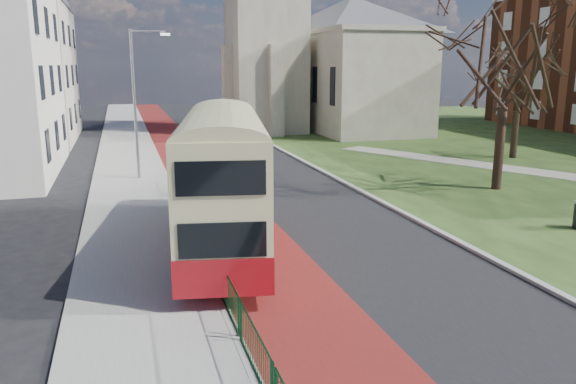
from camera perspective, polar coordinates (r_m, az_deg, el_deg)
name	(u,v)px	position (r m, az deg, el deg)	size (l,w,h in m)	color
ground	(328,294)	(16.05, 4.08, -10.29)	(160.00, 160.00, 0.00)	black
road_carriageway	(238,168)	(35.03, -5.15, 2.43)	(9.00, 120.00, 0.01)	black
bus_lane	(194,170)	(34.61, -9.53, 2.18)	(3.40, 120.00, 0.01)	#591414
pavement_west	(129,173)	(34.36, -15.83, 1.89)	(4.00, 120.00, 0.12)	gray
kerb_west	(164,171)	(34.43, -12.51, 2.10)	(0.25, 120.00, 0.13)	#999993
kerb_east	(298,159)	(38.07, 1.05, 3.41)	(0.25, 80.00, 0.13)	#999993
grass_green	(542,147)	(47.94, 24.43, 4.16)	(40.00, 80.00, 0.04)	#264117
pedestrian_railing	(202,242)	(18.84, -8.72, -5.07)	(0.07, 24.00, 1.12)	#0B3317
street_block_far	(7,71)	(52.52, -26.65, 10.92)	(10.30, 16.30, 11.50)	beige
streetlamp	(137,97)	(31.85, -15.08, 9.34)	(2.13, 0.18, 8.00)	gray
bus	(223,174)	(19.29, -6.61, 1.87)	(4.54, 11.40, 4.65)	#A30F16
winter_tree_near	(508,39)	(30.21, 21.49, 14.28)	(9.36, 9.36, 10.78)	black
winter_tree_far	(520,74)	(41.19, 22.50, 11.00)	(6.11, 6.11, 8.13)	black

